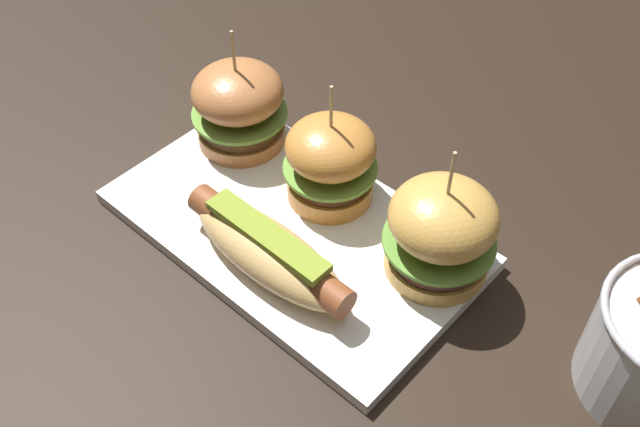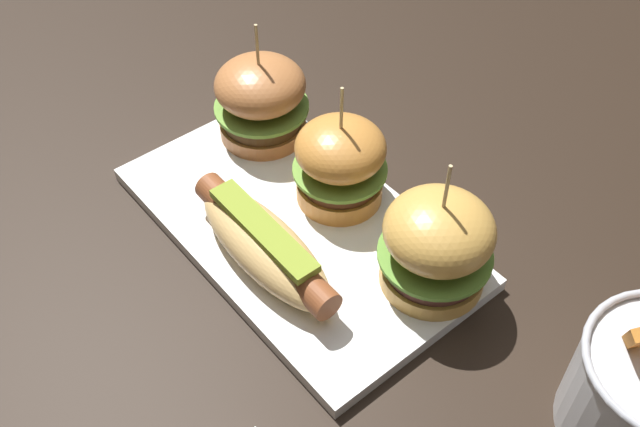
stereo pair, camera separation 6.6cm
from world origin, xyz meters
name	(u,v)px [view 1 (the left image)]	position (x,y,z in m)	size (l,w,h in m)	color
ground_plane	(293,233)	(0.00, 0.00, 0.00)	(3.00, 3.00, 0.00)	black
platter_main	(293,229)	(0.00, 0.00, 0.01)	(0.35, 0.20, 0.01)	white
hot_dog	(268,250)	(0.02, -0.05, 0.04)	(0.19, 0.06, 0.05)	tan
slider_left	(239,105)	(-0.13, 0.05, 0.06)	(0.10, 0.10, 0.14)	#B26E3D
slider_center	(331,161)	(0.00, 0.05, 0.06)	(0.09, 0.09, 0.13)	#C47F37
slider_right	(441,231)	(0.13, 0.05, 0.06)	(0.10, 0.10, 0.14)	gold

